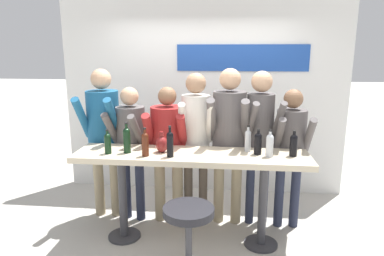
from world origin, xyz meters
The scene contains 20 objects.
ground_plane centered at (0.00, 0.00, 0.00)m, with size 40.00×40.00×0.00m, color #B2ADA3.
back_wall centered at (0.01, 1.51, 1.44)m, with size 4.03×0.12×2.86m.
tasting_table centered at (0.00, 0.00, 0.85)m, with size 2.43×0.57×1.01m.
bar_stool centered at (0.05, -0.64, 0.48)m, with size 0.48×0.48×0.71m.
person_far_left centered at (-1.12, 0.50, 1.14)m, with size 0.46×0.57×1.84m.
person_left centered at (-0.77, 0.44, 1.02)m, with size 0.47×0.57×1.64m.
person_center_left centered at (-0.32, 0.44, 1.01)m, with size 0.48×0.55×1.64m.
person_center centered at (0.00, 0.48, 1.13)m, with size 0.43×0.56×1.80m.
person_center_right centered at (0.39, 0.47, 1.15)m, with size 0.47×0.59×1.85m.
person_right centered at (0.74, 0.50, 1.16)m, with size 0.44×0.58×1.83m.
person_far_right centered at (1.08, 0.44, 1.02)m, with size 0.40×0.51×1.63m.
wine_bottle_0 centered at (0.59, 0.14, 1.13)m, with size 0.07×0.07×0.28m.
wine_bottle_1 centered at (1.03, 0.02, 1.13)m, with size 0.08×0.08×0.27m.
wine_bottle_2 centered at (-0.85, -0.10, 1.12)m, with size 0.07×0.07×0.26m.
wine_bottle_3 centered at (0.68, 0.04, 1.13)m, with size 0.08×0.08×0.27m.
wine_bottle_4 centered at (-0.20, -0.14, 1.15)m, with size 0.07×0.07×0.32m.
wine_bottle_5 centered at (-0.66, -0.05, 1.15)m, with size 0.07×0.07×0.32m.
wine_bottle_6 centered at (-0.45, -0.14, 1.14)m, with size 0.07×0.07×0.29m.
wine_bottle_7 centered at (0.79, -0.03, 1.13)m, with size 0.07×0.07×0.28m.
decorative_vase centered at (-0.31, 0.01, 1.09)m, with size 0.13×0.13×0.22m.
Camera 1 is at (0.37, -3.37, 2.05)m, focal length 32.00 mm.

